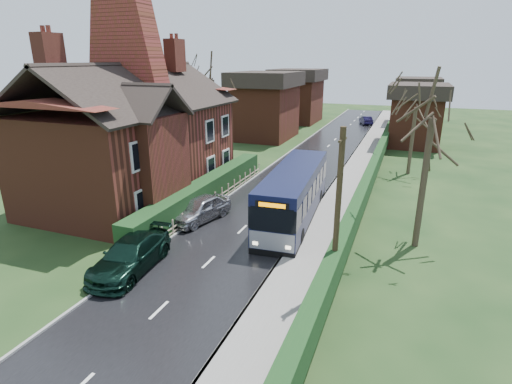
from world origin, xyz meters
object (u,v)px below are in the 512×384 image
at_px(bus, 294,195).
at_px(car_green, 130,255).
at_px(car_silver, 200,209).
at_px(bus_stop_sign, 294,217).
at_px(brick_house, 135,133).
at_px(telegraph_pole, 338,213).

height_order(bus, car_green, bus).
distance_m(car_silver, car_green, 6.22).
relative_size(bus, bus_stop_sign, 4.12).
height_order(brick_house, bus, brick_house).
distance_m(bus, car_green, 9.79).
bearing_deg(car_green, bus, 52.86).
xyz_separation_m(brick_house, car_silver, (5.93, -2.38, -3.66)).
distance_m(brick_house, bus, 11.31).
xyz_separation_m(bus, car_silver, (-5.00, -2.10, -0.80)).
height_order(car_silver, bus_stop_sign, bus_stop_sign).
bearing_deg(car_green, bus_stop_sign, 32.37).
bearing_deg(car_silver, bus_stop_sign, 0.20).
relative_size(brick_house, telegraph_pole, 2.19).
bearing_deg(bus, brick_house, 174.37).
height_order(bus, car_silver, bus).
bearing_deg(bus, bus_stop_sign, -78.48).
bearing_deg(bus, telegraph_pole, -66.04).
bearing_deg(bus, car_silver, -161.40).
xyz_separation_m(car_green, telegraph_pole, (8.70, 1.58, 2.67)).
relative_size(car_silver, telegraph_pole, 0.63).
xyz_separation_m(car_silver, car_green, (-0.10, -6.22, -0.01)).
bearing_deg(brick_house, telegraph_pole, -25.78).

